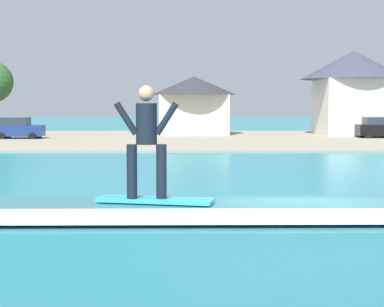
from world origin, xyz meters
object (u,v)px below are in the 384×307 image
object	(u,v)px
surfer	(146,136)
car_far_shore	(380,128)
wave_crest	(197,253)
house_small_cottage	(194,101)
house_gabled_white	(353,87)
surfboard	(155,200)
car_near_shore	(19,128)

from	to	relation	value
surfer	car_far_shore	size ratio (longest dim) A/B	0.44
wave_crest	house_small_cottage	bearing A→B (deg)	89.16
house_gabled_white	surfer	bearing A→B (deg)	-107.67
car_far_shore	surfboard	bearing A→B (deg)	-110.53
wave_crest	house_gabled_white	xyz separation A→B (m)	(15.27, 50.17, 3.76)
house_gabled_white	car_far_shore	bearing A→B (deg)	-79.32
surfboard	house_gabled_white	bearing A→B (deg)	72.45
wave_crest	car_far_shore	world-z (taller)	car_far_shore
surfer	car_far_shore	world-z (taller)	surfer
wave_crest	car_far_shore	distance (m)	47.82
surfer	house_gabled_white	world-z (taller)	house_gabled_white
car_near_shore	house_small_cottage	size ratio (longest dim) A/B	0.50
house_small_cottage	house_gabled_white	bearing A→B (deg)	-2.15
surfboard	car_far_shore	world-z (taller)	car_far_shore
surfer	house_gabled_white	bearing A→B (deg)	72.33
car_near_shore	car_far_shore	distance (m)	30.01
surfer	house_small_cottage	size ratio (longest dim) A/B	0.22
wave_crest	surfboard	bearing A→B (deg)	-166.82
surfboard	house_small_cottage	bearing A→B (deg)	88.44
surfboard	wave_crest	bearing A→B (deg)	13.18
wave_crest	car_far_shore	bearing A→B (deg)	70.14
car_near_shore	house_gabled_white	bearing A→B (deg)	11.76
house_gabled_white	house_small_cottage	world-z (taller)	house_gabled_white
surfboard	house_small_cottage	world-z (taller)	house_small_cottage
wave_crest	house_small_cottage	xyz separation A→B (m)	(0.74, 50.72, 2.44)
surfboard	car_far_shore	size ratio (longest dim) A/B	0.47
wave_crest	house_small_cottage	distance (m)	50.78
surfer	car_near_shore	distance (m)	46.20
surfer	house_gabled_white	xyz separation A→B (m)	(16.04, 50.36, 1.90)
house_gabled_white	wave_crest	bearing A→B (deg)	-106.93
house_small_cottage	surfer	bearing A→B (deg)	-91.70
wave_crest	surfboard	distance (m)	1.09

